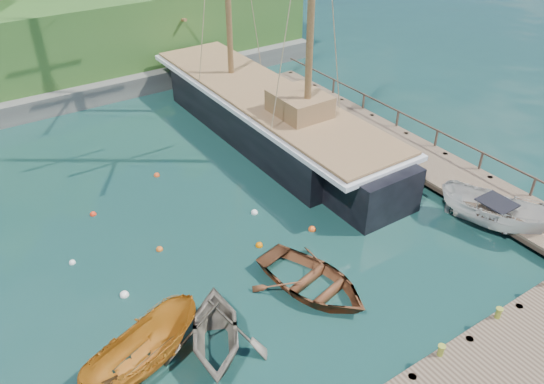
{
  "coord_description": "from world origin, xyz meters",
  "views": [
    {
      "loc": [
        -9.12,
        -11.72,
        14.85
      ],
      "look_at": [
        1.62,
        4.4,
        2.0
      ],
      "focal_mm": 35.0,
      "sensor_mm": 36.0,
      "label": 1
    }
  ],
  "objects_px": {
    "cabin_boat_white": "(490,228)",
    "schooner": "(266,118)",
    "rowboat_2": "(312,289)",
    "rowboat_1": "(217,350)",
    "motorboat_orange": "(146,368)"
  },
  "relations": [
    {
      "from": "rowboat_1",
      "to": "motorboat_orange",
      "type": "height_order",
      "value": "rowboat_1"
    },
    {
      "from": "motorboat_orange",
      "to": "cabin_boat_white",
      "type": "relative_size",
      "value": 0.92
    },
    {
      "from": "rowboat_1",
      "to": "rowboat_2",
      "type": "bearing_deg",
      "value": 33.75
    },
    {
      "from": "rowboat_1",
      "to": "cabin_boat_white",
      "type": "height_order",
      "value": "rowboat_1"
    },
    {
      "from": "motorboat_orange",
      "to": "cabin_boat_white",
      "type": "xyz_separation_m",
      "value": [
        16.22,
        -1.47,
        0.0
      ]
    },
    {
      "from": "cabin_boat_white",
      "to": "schooner",
      "type": "bearing_deg",
      "value": 84.49
    },
    {
      "from": "rowboat_2",
      "to": "schooner",
      "type": "xyz_separation_m",
      "value": [
        5.75,
        12.13,
        1.13
      ]
    },
    {
      "from": "rowboat_2",
      "to": "schooner",
      "type": "relative_size",
      "value": 0.18
    },
    {
      "from": "rowboat_1",
      "to": "cabin_boat_white",
      "type": "bearing_deg",
      "value": 23.5
    },
    {
      "from": "schooner",
      "to": "cabin_boat_white",
      "type": "bearing_deg",
      "value": -75.6
    },
    {
      "from": "rowboat_2",
      "to": "rowboat_1",
      "type": "bearing_deg",
      "value": 172.98
    },
    {
      "from": "rowboat_1",
      "to": "cabin_boat_white",
      "type": "xyz_separation_m",
      "value": [
        13.86,
        -0.82,
        0.0
      ]
    },
    {
      "from": "rowboat_1",
      "to": "motorboat_orange",
      "type": "distance_m",
      "value": 2.45
    },
    {
      "from": "rowboat_2",
      "to": "schooner",
      "type": "distance_m",
      "value": 13.47
    },
    {
      "from": "rowboat_1",
      "to": "motorboat_orange",
      "type": "bearing_deg",
      "value": -168.65
    }
  ]
}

